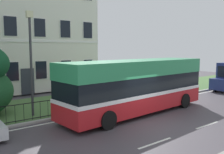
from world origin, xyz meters
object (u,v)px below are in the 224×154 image
Objects in this scene: georgian_townhouse at (8,17)px; street_lamp_post at (31,56)px; litter_bin at (123,94)px; single_decker_bus at (137,85)px.

georgian_townhouse reaches higher than street_lamp_post.
georgian_townhouse is 14.18× the size of litter_bin.
litter_bin is at bearing -69.33° from georgian_townhouse.
litter_bin is (4.47, -11.85, -6.41)m from georgian_townhouse.
street_lamp_post is 7.25m from litter_bin.
litter_bin is at bearing 62.84° from single_decker_bus.
street_lamp_post reaches higher than single_decker_bus.
georgian_townhouse is at bearing 110.67° from litter_bin.
single_decker_bus reaches higher than litter_bin.
single_decker_bus is at bearing -77.08° from georgian_townhouse.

